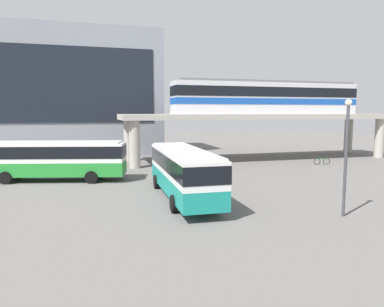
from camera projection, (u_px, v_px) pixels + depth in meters
ground_plane at (161, 172)px, 33.70m from camera, size 120.00×120.00×0.00m
station_building at (50, 93)px, 47.06m from camera, size 28.12×11.48×16.00m
elevated_platform at (259, 120)px, 42.25m from camera, size 32.29×7.10×5.35m
train at (267, 97)px, 42.22m from camera, size 22.72×2.96×3.84m
bus_main at (183, 168)px, 23.11m from camera, size 3.03×11.12×3.22m
bus_secondary at (56, 157)px, 29.07m from camera, size 11.33×5.08×3.22m
bicycle_green at (322, 161)px, 38.47m from camera, size 1.77×0.42×1.04m
bicycle_red at (194, 164)px, 36.20m from camera, size 1.78×0.35×1.04m
bicycle_orange at (221, 166)px, 34.83m from camera, size 1.78×0.33×1.04m
pedestrian_near_building at (201, 163)px, 34.59m from camera, size 0.43×0.32×1.58m
lamp_post at (346, 148)px, 18.95m from camera, size 0.36×0.36×6.25m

